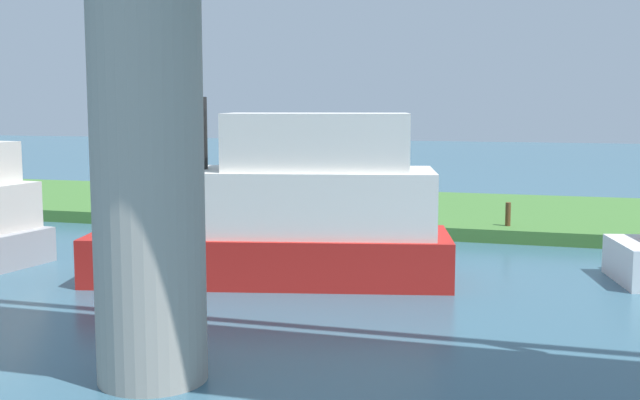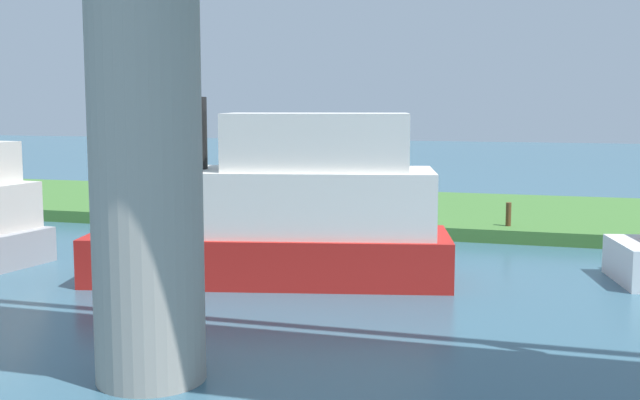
# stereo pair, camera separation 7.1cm
# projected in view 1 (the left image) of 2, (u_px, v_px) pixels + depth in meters

# --- Properties ---
(ground_plane) EXTENTS (160.00, 160.00, 0.00)m
(ground_plane) POSITION_uv_depth(u_px,v_px,m) (317.00, 235.00, 30.80)
(ground_plane) COLOR #386075
(grassy_bank) EXTENTS (80.00, 12.00, 0.50)m
(grassy_bank) POSITION_uv_depth(u_px,v_px,m) (355.00, 209.00, 36.48)
(grassy_bank) COLOR #427533
(grassy_bank) RESTS_ON ground
(bridge_pylon) EXTENTS (2.00, 2.00, 9.20)m
(bridge_pylon) POSITION_uv_depth(u_px,v_px,m) (147.00, 129.00, 14.09)
(bridge_pylon) COLOR #9E998E
(bridge_pylon) RESTS_ON ground
(person_on_bank) EXTENTS (0.50, 0.50, 1.39)m
(person_on_bank) POSITION_uv_depth(u_px,v_px,m) (348.00, 196.00, 33.29)
(person_on_bank) COLOR #2D334C
(person_on_bank) RESTS_ON grassy_bank
(mooring_post) EXTENTS (0.20, 0.20, 0.88)m
(mooring_post) POSITION_uv_depth(u_px,v_px,m) (508.00, 214.00, 29.77)
(mooring_post) COLOR brown
(mooring_post) RESTS_ON grassy_bank
(riverboat_paddlewheel) EXTENTS (10.77, 5.67, 5.24)m
(riverboat_paddlewheel) POSITION_uv_depth(u_px,v_px,m) (282.00, 213.00, 22.78)
(riverboat_paddlewheel) COLOR red
(riverboat_paddlewheel) RESTS_ON ground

